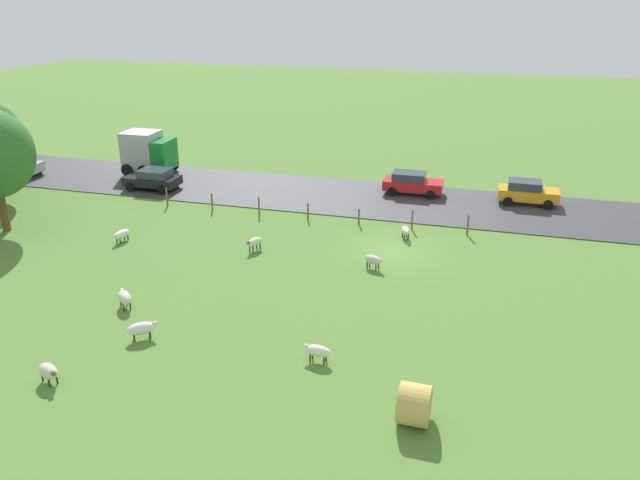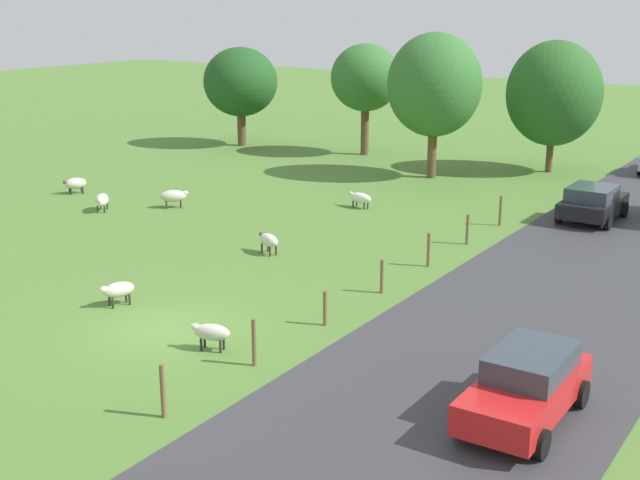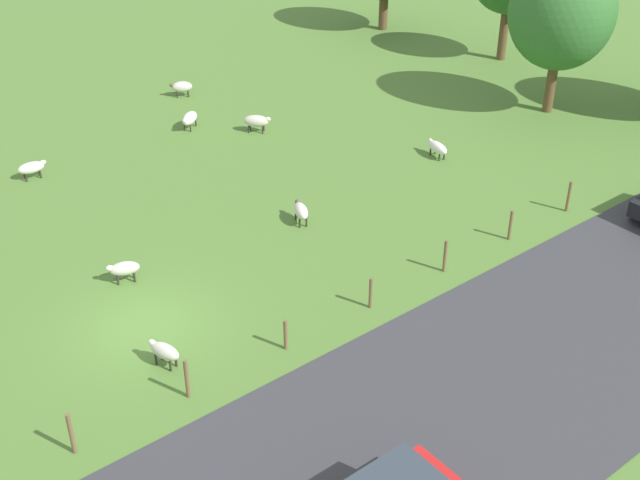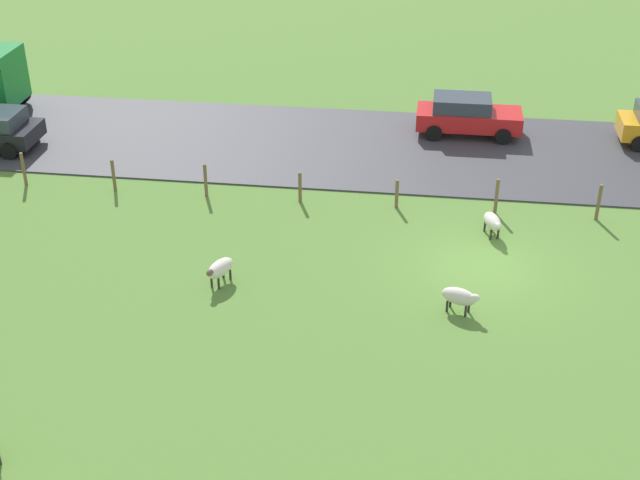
# 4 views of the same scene
# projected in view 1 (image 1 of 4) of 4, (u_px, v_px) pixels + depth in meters

# --- Properties ---
(ground_plane) EXTENTS (160.00, 160.00, 0.00)m
(ground_plane) POSITION_uv_depth(u_px,v_px,m) (394.00, 251.00, 34.52)
(ground_plane) COLOR #517A33
(road_strip) EXTENTS (8.00, 80.00, 0.06)m
(road_strip) POSITION_uv_depth(u_px,v_px,m) (413.00, 203.00, 42.14)
(road_strip) COLOR #38383D
(road_strip) RESTS_ON ground_plane
(sheep_0) EXTENTS (1.15, 0.74, 0.73)m
(sheep_0) POSITION_uv_depth(u_px,v_px,m) (406.00, 231.00, 36.03)
(sheep_0) COLOR beige
(sheep_0) RESTS_ON ground_plane
(sheep_1) EXTENTS (1.21, 1.20, 0.81)m
(sheep_1) POSITION_uv_depth(u_px,v_px,m) (124.00, 297.00, 28.24)
(sheep_1) COLOR beige
(sheep_1) RESTS_ON ground_plane
(sheep_2) EXTENTS (0.94, 1.17, 0.78)m
(sheep_2) POSITION_uv_depth(u_px,v_px,m) (48.00, 371.00, 22.87)
(sheep_2) COLOR beige
(sheep_2) RESTS_ON ground_plane
(sheep_3) EXTENTS (0.57, 1.20, 0.73)m
(sheep_3) POSITION_uv_depth(u_px,v_px,m) (318.00, 351.00, 24.16)
(sheep_3) COLOR silver
(sheep_3) RESTS_ON ground_plane
(sheep_4) EXTENTS (1.14, 1.27, 0.77)m
(sheep_4) POSITION_uv_depth(u_px,v_px,m) (141.00, 328.00, 25.73)
(sheep_4) COLOR silver
(sheep_4) RESTS_ON ground_plane
(sheep_5) EXTENTS (1.32, 0.66, 0.69)m
(sheep_5) POSITION_uv_depth(u_px,v_px,m) (122.00, 234.00, 35.65)
(sheep_5) COLOR white
(sheep_5) RESTS_ON ground_plane
(sheep_6) EXTENTS (0.80, 1.14, 0.75)m
(sheep_6) POSITION_uv_depth(u_px,v_px,m) (373.00, 260.00, 32.19)
(sheep_6) COLOR beige
(sheep_6) RESTS_ON ground_plane
(sheep_7) EXTENTS (1.20, 0.84, 0.76)m
(sheep_7) POSITION_uv_depth(u_px,v_px,m) (254.00, 242.00, 34.39)
(sheep_7) COLOR silver
(sheep_7) RESTS_ON ground_plane
(hay_bale_0) EXTENTS (1.48, 1.11, 1.45)m
(hay_bale_0) POSITION_uv_depth(u_px,v_px,m) (414.00, 405.00, 20.69)
(hay_bale_0) COLOR tan
(hay_bale_0) RESTS_ON ground_plane
(fence_post_0) EXTENTS (0.12, 0.12, 1.29)m
(fence_post_0) POSITION_uv_depth(u_px,v_px,m) (468.00, 225.00, 36.52)
(fence_post_0) COLOR brown
(fence_post_0) RESTS_ON ground_plane
(fence_post_1) EXTENTS (0.12, 0.12, 1.28)m
(fence_post_1) POSITION_uv_depth(u_px,v_px,m) (412.00, 220.00, 37.34)
(fence_post_1) COLOR brown
(fence_post_1) RESTS_ON ground_plane
(fence_post_2) EXTENTS (0.12, 0.12, 1.04)m
(fence_post_2) POSITION_uv_depth(u_px,v_px,m) (359.00, 217.00, 38.20)
(fence_post_2) COLOR brown
(fence_post_2) RESTS_ON ground_plane
(fence_post_3) EXTENTS (0.12, 0.12, 1.11)m
(fence_post_3) POSITION_uv_depth(u_px,v_px,m) (308.00, 211.00, 39.01)
(fence_post_3) COLOR brown
(fence_post_3) RESTS_ON ground_plane
(fence_post_4) EXTENTS (0.12, 0.12, 1.22)m
(fence_post_4) POSITION_uv_depth(u_px,v_px,m) (259.00, 206.00, 39.80)
(fence_post_4) COLOR brown
(fence_post_4) RESTS_ON ground_plane
(fence_post_5) EXTENTS (0.12, 0.12, 1.18)m
(fence_post_5) POSITION_uv_depth(u_px,v_px,m) (212.00, 202.00, 40.63)
(fence_post_5) COLOR brown
(fence_post_5) RESTS_ON ground_plane
(fence_post_6) EXTENTS (0.12, 0.12, 1.26)m
(fence_post_6) POSITION_uv_depth(u_px,v_px,m) (167.00, 197.00, 41.43)
(fence_post_6) COLOR brown
(fence_post_6) RESTS_ON ground_plane
(truck_0) EXTENTS (2.65, 3.83, 3.32)m
(truck_0) POSITION_uv_depth(u_px,v_px,m) (148.00, 152.00, 48.09)
(truck_0) COLOR #197F33
(truck_0) RESTS_ON road_strip
(car_0) EXTENTS (2.01, 3.96, 1.61)m
(car_0) POSITION_uv_depth(u_px,v_px,m) (17.00, 165.00, 47.91)
(car_0) COLOR #B7B7BC
(car_0) RESTS_ON road_strip
(car_1) EXTENTS (1.93, 3.99, 1.61)m
(car_1) POSITION_uv_depth(u_px,v_px,m) (527.00, 192.00, 41.59)
(car_1) COLOR orange
(car_1) RESTS_ON road_strip
(car_2) EXTENTS (1.96, 4.20, 1.57)m
(car_2) POSITION_uv_depth(u_px,v_px,m) (412.00, 183.00, 43.58)
(car_2) COLOR red
(car_2) RESTS_ON road_strip
(car_3) EXTENTS (2.21, 3.92, 1.50)m
(car_3) POSITION_uv_depth(u_px,v_px,m) (153.00, 178.00, 44.68)
(car_3) COLOR black
(car_3) RESTS_ON road_strip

